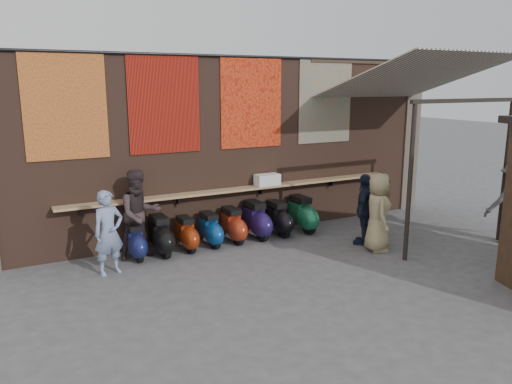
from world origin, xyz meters
TOP-DOWN VIEW (x-y plane):
  - ground at (0.00, 0.00)m, footprint 70.00×70.00m
  - brick_wall at (0.00, 2.70)m, footprint 10.00×0.40m
  - pier_right at (5.20, 2.70)m, footprint 0.50×0.50m
  - eating_counter at (0.00, 2.33)m, footprint 8.00×0.32m
  - shelf_box at (0.61, 2.30)m, footprint 0.56×0.29m
  - tapestry_redgold at (-3.60, 2.48)m, footprint 1.50×0.02m
  - tapestry_sun at (-1.70, 2.48)m, footprint 1.50×0.02m
  - tapestry_orange at (0.30, 2.48)m, footprint 1.50×0.02m
  - tapestry_multi at (2.30, 2.48)m, footprint 1.50×0.02m
  - hang_rail at (0.00, 2.47)m, footprint 9.50×0.06m
  - scooter_stool_0 at (-2.57, 1.97)m, footprint 0.33×0.74m
  - scooter_stool_1 at (-2.04, 1.97)m, footprint 0.38×0.83m
  - scooter_stool_2 at (-1.49, 1.98)m, footprint 0.33×0.74m
  - scooter_stool_3 at (-0.94, 2.01)m, footprint 0.34×0.75m
  - scooter_stool_4 at (-0.40, 2.03)m, footprint 0.36×0.79m
  - scooter_stool_5 at (0.18, 2.04)m, footprint 0.39×0.87m
  - scooter_stool_6 at (0.74, 2.02)m, footprint 0.37×0.81m
  - scooter_stool_7 at (1.38, 2.00)m, footprint 0.39×0.87m
  - diner_left at (-3.18, 1.41)m, footprint 0.64×0.50m
  - diner_right at (-2.45, 2.00)m, footprint 0.95×0.78m
  - shopper_navy at (2.05, 0.60)m, footprint 0.95×0.83m
  - shopper_tan at (2.00, 0.12)m, footprint 0.82×0.95m
  - awning_canvas at (3.50, 0.90)m, footprint 3.20×3.28m
  - awning_ledger at (3.50, 2.49)m, footprint 3.30×0.08m
  - awning_header at (3.50, -0.60)m, footprint 3.00×0.08m
  - awning_post_left at (2.10, -0.60)m, footprint 0.09×0.09m
  - awning_post_right at (4.90, -0.60)m, footprint 0.09×0.09m

SIDE VIEW (x-z plane):
  - ground at x=0.00m, z-range 0.00..0.00m
  - scooter_stool_2 at x=-1.49m, z-range 0.00..0.70m
  - scooter_stool_0 at x=-2.57m, z-range 0.00..0.70m
  - scooter_stool_3 at x=-0.94m, z-range 0.00..0.71m
  - scooter_stool_4 at x=-0.40m, z-range 0.00..0.75m
  - scooter_stool_6 at x=0.74m, z-range 0.00..0.77m
  - scooter_stool_1 at x=-2.04m, z-range 0.00..0.79m
  - scooter_stool_7 at x=1.38m, z-range 0.00..0.83m
  - scooter_stool_5 at x=0.18m, z-range 0.00..0.83m
  - shopper_navy at x=2.05m, z-range 0.00..1.54m
  - diner_left at x=-3.18m, z-range 0.00..1.55m
  - shopper_tan at x=2.00m, z-range 0.00..1.64m
  - diner_right at x=-2.45m, z-range 0.00..1.78m
  - eating_counter at x=0.00m, z-range 1.08..1.12m
  - shelf_box at x=0.61m, z-range 1.12..1.39m
  - awning_post_left at x=2.10m, z-range 0.00..3.10m
  - awning_post_right at x=4.90m, z-range 0.00..3.10m
  - brick_wall at x=0.00m, z-range 0.00..4.00m
  - pier_right at x=5.20m, z-range 0.00..4.00m
  - tapestry_redgold at x=-3.60m, z-range 2.00..4.00m
  - tapestry_sun at x=-1.70m, z-range 2.00..4.00m
  - tapestry_orange at x=0.30m, z-range 2.00..4.00m
  - tapestry_multi at x=2.30m, z-range 2.00..4.00m
  - awning_header at x=3.50m, z-range 3.04..3.12m
  - awning_canvas at x=3.50m, z-range 3.07..4.03m
  - awning_ledger at x=3.50m, z-range 3.89..4.01m
  - hang_rail at x=0.00m, z-range 3.95..4.01m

